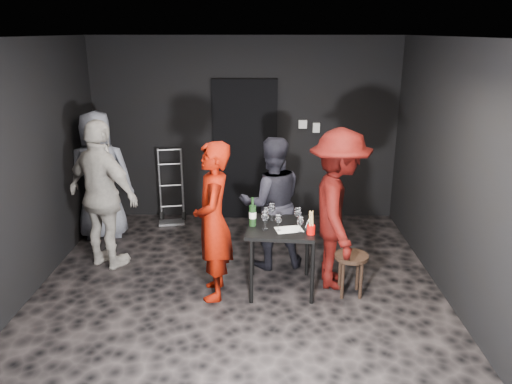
{
  "coord_description": "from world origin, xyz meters",
  "views": [
    {
      "loc": [
        0.27,
        -4.82,
        2.76
      ],
      "look_at": [
        0.19,
        0.25,
        1.11
      ],
      "focal_mm": 35.0,
      "sensor_mm": 36.0,
      "label": 1
    }
  ],
  "objects_px": {
    "server_red": "(213,211)",
    "woman_black": "(272,199)",
    "tasting_table": "(281,234)",
    "wine_bottle": "(253,215)",
    "hand_truck": "(172,208)",
    "bystander_grey": "(98,165)",
    "man_maroon": "(339,195)",
    "bystander_cream": "(101,181)",
    "breadstick_cup": "(311,223)",
    "stool": "(351,262)"
  },
  "relations": [
    {
      "from": "wine_bottle",
      "to": "breadstick_cup",
      "type": "xyz_separation_m",
      "value": [
        0.61,
        -0.22,
        -0.0
      ]
    },
    {
      "from": "server_red",
      "to": "wine_bottle",
      "type": "bearing_deg",
      "value": 105.69
    },
    {
      "from": "stool",
      "to": "man_maroon",
      "type": "bearing_deg",
      "value": 118.35
    },
    {
      "from": "wine_bottle",
      "to": "breadstick_cup",
      "type": "bearing_deg",
      "value": -20.16
    },
    {
      "from": "hand_truck",
      "to": "bystander_grey",
      "type": "bearing_deg",
      "value": -156.71
    },
    {
      "from": "hand_truck",
      "to": "breadstick_cup",
      "type": "bearing_deg",
      "value": -60.72
    },
    {
      "from": "tasting_table",
      "to": "bystander_grey",
      "type": "xyz_separation_m",
      "value": [
        -2.42,
        1.46,
        0.38
      ]
    },
    {
      "from": "tasting_table",
      "to": "wine_bottle",
      "type": "relative_size",
      "value": 2.35
    },
    {
      "from": "hand_truck",
      "to": "man_maroon",
      "type": "relative_size",
      "value": 0.53
    },
    {
      "from": "tasting_table",
      "to": "server_red",
      "type": "bearing_deg",
      "value": -168.62
    },
    {
      "from": "server_red",
      "to": "breadstick_cup",
      "type": "distance_m",
      "value": 1.03
    },
    {
      "from": "tasting_table",
      "to": "woman_black",
      "type": "height_order",
      "value": "woman_black"
    },
    {
      "from": "server_red",
      "to": "woman_black",
      "type": "xyz_separation_m",
      "value": [
        0.63,
        0.74,
        -0.11
      ]
    },
    {
      "from": "stool",
      "to": "man_maroon",
      "type": "height_order",
      "value": "man_maroon"
    },
    {
      "from": "woman_black",
      "to": "breadstick_cup",
      "type": "distance_m",
      "value": 0.91
    },
    {
      "from": "hand_truck",
      "to": "bystander_cream",
      "type": "distance_m",
      "value": 1.8
    },
    {
      "from": "hand_truck",
      "to": "wine_bottle",
      "type": "xyz_separation_m",
      "value": [
        1.26,
        -2.03,
        0.66
      ]
    },
    {
      "from": "stool",
      "to": "woman_black",
      "type": "distance_m",
      "value": 1.21
    },
    {
      "from": "stool",
      "to": "bystander_grey",
      "type": "xyz_separation_m",
      "value": [
        -3.17,
        1.58,
        0.66
      ]
    },
    {
      "from": "tasting_table",
      "to": "server_red",
      "type": "distance_m",
      "value": 0.8
    },
    {
      "from": "wine_bottle",
      "to": "breadstick_cup",
      "type": "distance_m",
      "value": 0.65
    },
    {
      "from": "man_maroon",
      "to": "hand_truck",
      "type": "bearing_deg",
      "value": 50.58
    },
    {
      "from": "server_red",
      "to": "woman_black",
      "type": "bearing_deg",
      "value": 135.53
    },
    {
      "from": "bystander_cream",
      "to": "breadstick_cup",
      "type": "relative_size",
      "value": 8.1
    },
    {
      "from": "stool",
      "to": "woman_black",
      "type": "bearing_deg",
      "value": 139.78
    },
    {
      "from": "bystander_grey",
      "to": "wine_bottle",
      "type": "height_order",
      "value": "bystander_grey"
    },
    {
      "from": "woman_black",
      "to": "bystander_grey",
      "type": "xyz_separation_m",
      "value": [
        -2.32,
        0.86,
        0.18
      ]
    },
    {
      "from": "breadstick_cup",
      "to": "stool",
      "type": "bearing_deg",
      "value": 12.01
    },
    {
      "from": "hand_truck",
      "to": "bystander_grey",
      "type": "xyz_separation_m",
      "value": [
        -0.85,
        -0.57,
        0.83
      ]
    },
    {
      "from": "woman_black",
      "to": "bystander_cream",
      "type": "relative_size",
      "value": 0.79
    },
    {
      "from": "hand_truck",
      "to": "bystander_grey",
      "type": "relative_size",
      "value": 0.54
    },
    {
      "from": "bystander_grey",
      "to": "wine_bottle",
      "type": "xyz_separation_m",
      "value": [
        2.11,
        -1.46,
        -0.16
      ]
    },
    {
      "from": "server_red",
      "to": "bystander_grey",
      "type": "distance_m",
      "value": 2.34
    },
    {
      "from": "hand_truck",
      "to": "man_maroon",
      "type": "height_order",
      "value": "man_maroon"
    },
    {
      "from": "bystander_cream",
      "to": "stool",
      "type": "bearing_deg",
      "value": -163.12
    },
    {
      "from": "stool",
      "to": "server_red",
      "type": "height_order",
      "value": "server_red"
    },
    {
      "from": "wine_bottle",
      "to": "bystander_grey",
      "type": "bearing_deg",
      "value": 145.38
    },
    {
      "from": "bystander_grey",
      "to": "hand_truck",
      "type": "bearing_deg",
      "value": -155.75
    },
    {
      "from": "stool",
      "to": "bystander_grey",
      "type": "relative_size",
      "value": 0.23
    },
    {
      "from": "server_red",
      "to": "man_maroon",
      "type": "bearing_deg",
      "value": 96.8
    },
    {
      "from": "woman_black",
      "to": "bystander_grey",
      "type": "height_order",
      "value": "bystander_grey"
    },
    {
      "from": "tasting_table",
      "to": "bystander_cream",
      "type": "bearing_deg",
      "value": 165.26
    },
    {
      "from": "man_maroon",
      "to": "wine_bottle",
      "type": "distance_m",
      "value": 0.96
    },
    {
      "from": "hand_truck",
      "to": "wine_bottle",
      "type": "height_order",
      "value": "hand_truck"
    },
    {
      "from": "man_maroon",
      "to": "bystander_grey",
      "type": "distance_m",
      "value": 3.33
    },
    {
      "from": "hand_truck",
      "to": "bystander_cream",
      "type": "bearing_deg",
      "value": -119.85
    },
    {
      "from": "woman_black",
      "to": "wine_bottle",
      "type": "relative_size",
      "value": 5.37
    },
    {
      "from": "wine_bottle",
      "to": "hand_truck",
      "type": "bearing_deg",
      "value": 121.83
    },
    {
      "from": "breadstick_cup",
      "to": "tasting_table",
      "type": "bearing_deg",
      "value": 143.76
    },
    {
      "from": "woman_black",
      "to": "breadstick_cup",
      "type": "relative_size",
      "value": 6.38
    }
  ]
}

